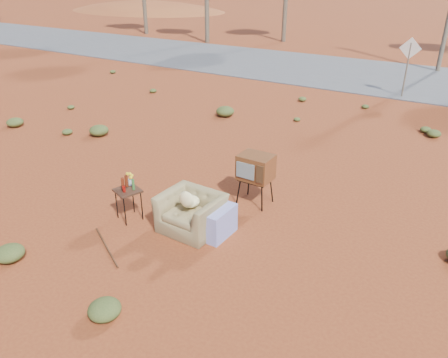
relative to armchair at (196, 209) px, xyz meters
The scene contains 9 objects.
ground 0.56m from the armchair, 118.25° to the right, with size 140.00×140.00×0.00m, color brown.
highway 14.71m from the armchair, 90.62° to the left, with size 140.00×7.00×0.04m, color #565659.
dirt_mound 45.23m from the armchair, 131.82° to the left, with size 26.00×18.00×2.00m, color brown.
armchair is the anchor object (origin of this frame).
tv_unit 1.62m from the armchair, 73.83° to the left, with size 0.68×0.56×1.08m.
side_table 1.42m from the armchair, 167.24° to the right, with size 0.58×0.58×0.91m.
rusty_bar 1.72m from the armchair, 128.13° to the right, with size 0.04×0.04×1.35m, color #522816.
road_sign 11.83m from the armchair, 83.46° to the left, with size 0.78×0.06×2.19m.
scrub_patch 4.24m from the armchair, 103.45° to the left, with size 17.49×8.07×0.33m.
Camera 1 is at (4.27, -5.38, 4.50)m, focal length 35.00 mm.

